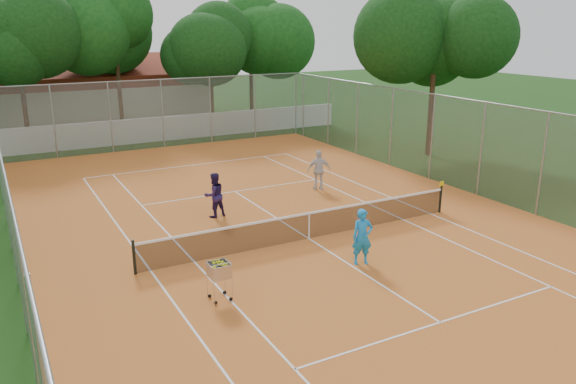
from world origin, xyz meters
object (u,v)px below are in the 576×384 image
clubhouse (90,91)px  player_far_left (214,195)px  tennis_net (309,225)px  player_far_right (319,170)px  ball_hopper (220,280)px  player_near (362,237)px

clubhouse → player_far_left: (0.02, -25.29, -1.32)m
tennis_net → player_far_right: (3.42, 4.94, 0.40)m
clubhouse → ball_hopper: clubhouse is taller
ball_hopper → player_far_left: bearing=65.1°
player_near → player_far_right: player_far_right is taller
player_far_left → player_far_right: 5.54m
clubhouse → player_near: bearing=-85.7°
player_near → clubhouse: bearing=112.9°
player_far_left → player_far_right: size_ratio=0.97×
clubhouse → player_far_left: size_ratio=9.54×
clubhouse → player_far_right: 24.69m
tennis_net → player_far_right: player_far_right is taller
player_near → ball_hopper: 4.72m
player_near → player_far_right: size_ratio=0.98×
clubhouse → ball_hopper: (-2.33, -31.69, -1.60)m
clubhouse → player_near: 31.66m
player_far_left → player_far_right: bearing=-176.0°
ball_hopper → player_near: bearing=-3.0°
player_far_right → tennis_net: bearing=74.8°
player_near → player_far_left: bearing=129.2°
tennis_net → ball_hopper: bearing=-148.2°
player_near → player_far_right: 8.08m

